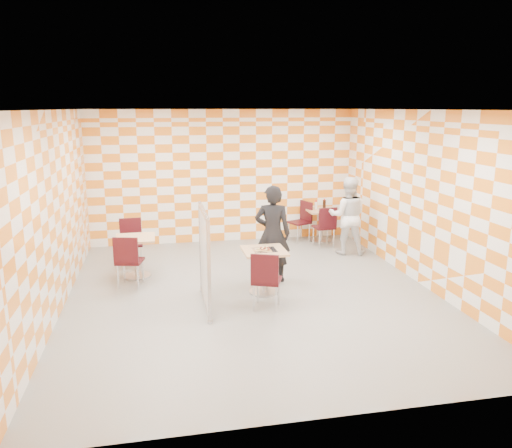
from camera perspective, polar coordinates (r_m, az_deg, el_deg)
The scene contains 15 objects.
room_shell at distance 8.51m, azimuth -1.11°, elevation 2.78°, with size 7.00×7.00×7.00m.
main_table at distance 8.29m, azimuth 0.94°, elevation -4.56°, with size 0.70×0.70×0.75m.
second_table at distance 11.61m, azimuth 7.51°, elevation 0.50°, with size 0.70×0.70×0.75m.
empty_table at distance 9.33m, azimuth -13.59°, elevation -2.91°, with size 0.70×0.70×0.75m.
chair_main_front at distance 7.56m, azimuth 1.12°, elevation -6.05°, with size 0.55×0.55×0.92m.
chair_second_front at distance 11.04m, azimuth 7.96°, elevation 0.01°, with size 0.46×0.47×0.92m.
chair_second_side at distance 11.57m, azimuth 5.33°, elevation 0.69°, with size 0.56×0.55×0.92m.
chair_empty_near at distance 8.77m, azimuth -14.42°, elevation -3.74°, with size 0.51×0.52×0.92m.
chair_empty_far at distance 10.04m, azimuth -14.09°, elevation -1.58°, with size 0.44×0.45×0.92m.
partition at distance 7.68m, azimuth -5.90°, elevation -3.88°, with size 0.08×1.38×1.55m.
man_dark at distance 8.80m, azimuth 1.90°, elevation -1.11°, with size 0.63×0.41×1.73m, color black.
man_white at distance 10.64m, azimuth 10.42°, elevation 0.94°, with size 0.80×0.62×1.64m, color white.
pizza_on_foil at distance 8.20m, azimuth 0.97°, elevation -2.87°, with size 0.40×0.40×0.04m.
sport_bottle at distance 11.61m, azimuth 6.86°, elevation 2.18°, with size 0.06×0.06×0.20m.
soda_bottle at distance 11.65m, azimuth 7.81°, elevation 2.26°, with size 0.07×0.07×0.23m.
Camera 1 is at (-1.46, -7.70, 3.03)m, focal length 35.00 mm.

